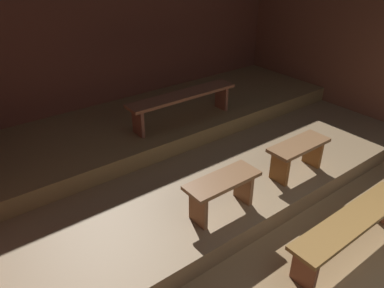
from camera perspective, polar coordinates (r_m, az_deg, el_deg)
The scene contains 9 objects.
ground at distance 5.09m, azimuth 6.42°, elevation -7.25°, with size 7.04×6.22×0.08m, color olive.
wall_back at distance 6.54m, azimuth -9.99°, elevation 14.59°, with size 7.04×0.06×2.74m, color brown.
wall_right at distance 6.91m, azimuth 27.08°, elevation 12.69°, with size 0.06×6.22×2.74m, color brown.
platform_lower at distance 5.57m, azimuth 0.12°, elevation -1.51°, with size 6.24×3.60×0.25m, color olive.
platform_middle at distance 6.09m, azimuth -4.86°, elevation 3.82°, with size 6.24×1.86×0.25m, color olive.
bench_floor_center at distance 4.27m, azimuth 23.64°, elevation -11.41°, with size 1.75×0.34×0.44m.
bench_lower_left at distance 4.08m, azimuth 4.74°, elevation -6.81°, with size 0.89×0.34×0.44m.
bench_lower_right at distance 4.93m, azimuth 16.19°, elevation -1.15°, with size 0.89×0.34×0.44m.
bench_middle_center at distance 5.60m, azimuth -1.44°, elevation 7.01°, with size 1.82×0.34×0.44m.
Camera 1 is at (-2.92, -0.18, 2.96)m, focal length 34.28 mm.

